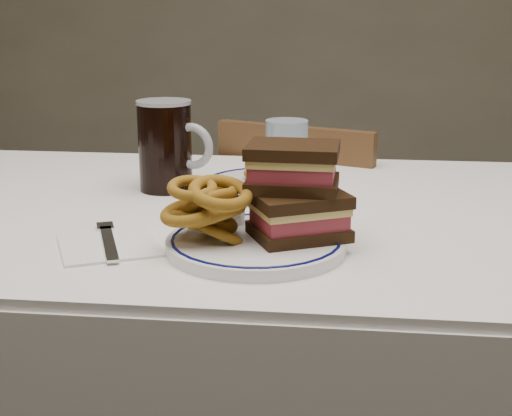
# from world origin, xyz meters

# --- Properties ---
(dining_table) EXTENTS (1.27, 0.87, 0.75)m
(dining_table) POSITION_xyz_m (0.00, 0.00, 0.64)
(dining_table) COLOR silver
(dining_table) RESTS_ON floor
(chair_far) EXTENTS (0.49, 0.49, 0.83)m
(chair_far) POSITION_xyz_m (0.14, 0.51, 0.45)
(chair_far) COLOR #422915
(chair_far) RESTS_ON floor
(main_plate) EXTENTS (0.26, 0.26, 0.02)m
(main_plate) POSITION_xyz_m (0.09, -0.22, 0.76)
(main_plate) COLOR white
(main_plate) RESTS_ON dining_table
(reuben_sandwich) EXTENTS (0.16, 0.15, 0.13)m
(reuben_sandwich) POSITION_xyz_m (0.14, -0.20, 0.83)
(reuben_sandwich) COLOR black
(reuben_sandwich) RESTS_ON main_plate
(onion_rings_main) EXTENTS (0.13, 0.13, 0.12)m
(onion_rings_main) POSITION_xyz_m (0.02, -0.23, 0.81)
(onion_rings_main) COLOR brown
(onion_rings_main) RESTS_ON main_plate
(ketchup_ramekin) EXTENTS (0.05, 0.05, 0.03)m
(ketchup_ramekin) POSITION_xyz_m (0.03, -0.14, 0.79)
(ketchup_ramekin) COLOR white
(ketchup_ramekin) RESTS_ON main_plate
(beer_mug) EXTENTS (0.15, 0.10, 0.17)m
(beer_mug) POSITION_xyz_m (-0.12, 0.10, 0.84)
(beer_mug) COLOR black
(beer_mug) RESTS_ON dining_table
(water_glass) EXTENTS (0.08, 0.08, 0.13)m
(water_glass) POSITION_xyz_m (0.10, 0.16, 0.81)
(water_glass) COLOR #92A8BD
(water_glass) RESTS_ON dining_table
(far_plate) EXTENTS (0.26, 0.26, 0.02)m
(far_plate) POSITION_xyz_m (0.07, 0.12, 0.76)
(far_plate) COLOR white
(far_plate) RESTS_ON dining_table
(onion_rings_far) EXTENTS (0.11, 0.12, 0.05)m
(onion_rings_far) POSITION_xyz_m (0.08, 0.12, 0.78)
(onion_rings_far) COLOR brown
(onion_rings_far) RESTS_ON far_plate
(napkin_fork) EXTENTS (0.18, 0.19, 0.01)m
(napkin_fork) POSITION_xyz_m (-0.13, -0.23, 0.75)
(napkin_fork) COLOR white
(napkin_fork) RESTS_ON dining_table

